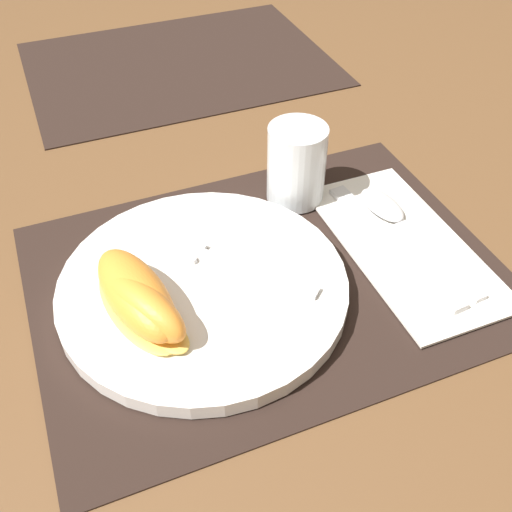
{
  "coord_description": "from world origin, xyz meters",
  "views": [
    {
      "loc": [
        -0.17,
        -0.39,
        0.43
      ],
      "look_at": [
        -0.01,
        0.01,
        0.02
      ],
      "focal_mm": 42.0,
      "sensor_mm": 36.0,
      "label": 1
    }
  ],
  "objects": [
    {
      "name": "juice_glass",
      "position": [
        0.08,
        0.11,
        0.04
      ],
      "size": [
        0.07,
        0.07,
        0.09
      ],
      "color": "silver",
      "rests_on": "placemat"
    },
    {
      "name": "knife",
      "position": [
        0.14,
        -0.02,
        0.01
      ],
      "size": [
        0.04,
        0.21,
        0.01
      ],
      "color": "silver",
      "rests_on": "napkin"
    },
    {
      "name": "napkin",
      "position": [
        0.15,
        -0.01,
        0.01
      ],
      "size": [
        0.12,
        0.25,
        0.0
      ],
      "color": "white",
      "rests_on": "placemat"
    },
    {
      "name": "placemat_far",
      "position": [
        0.05,
        0.49,
        0.0
      ],
      "size": [
        0.46,
        0.34,
        0.0
      ],
      "color": "black",
      "rests_on": "ground_plane"
    },
    {
      "name": "citrus_wedge_0",
      "position": [
        -0.13,
        -0.01,
        0.04
      ],
      "size": [
        0.08,
        0.14,
        0.04
      ],
      "color": "#F7C656",
      "rests_on": "plate"
    },
    {
      "name": "placemat",
      "position": [
        0.0,
        0.0,
        0.0
      ],
      "size": [
        0.46,
        0.34,
        0.0
      ],
      "color": "black",
      "rests_on": "ground_plane"
    },
    {
      "name": "citrus_wedge_1",
      "position": [
        -0.13,
        -0.03,
        0.04
      ],
      "size": [
        0.08,
        0.11,
        0.04
      ],
      "color": "#F7C656",
      "rests_on": "plate"
    },
    {
      "name": "fork",
      "position": [
        -0.05,
        0.03,
        0.02
      ],
      "size": [
        0.15,
        0.16,
        0.0
      ],
      "color": "silver",
      "rests_on": "plate"
    },
    {
      "name": "ground_plane",
      "position": [
        0.0,
        0.0,
        0.0
      ],
      "size": [
        3.0,
        3.0,
        0.0
      ],
      "primitive_type": "plane",
      "color": "brown"
    },
    {
      "name": "plate",
      "position": [
        -0.07,
        -0.0,
        0.01
      ],
      "size": [
        0.28,
        0.28,
        0.02
      ],
      "color": "white",
      "rests_on": "placemat"
    },
    {
      "name": "spoon",
      "position": [
        0.16,
        0.02,
        0.01
      ],
      "size": [
        0.04,
        0.19,
        0.01
      ],
      "color": "silver",
      "rests_on": "napkin"
    }
  ]
}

